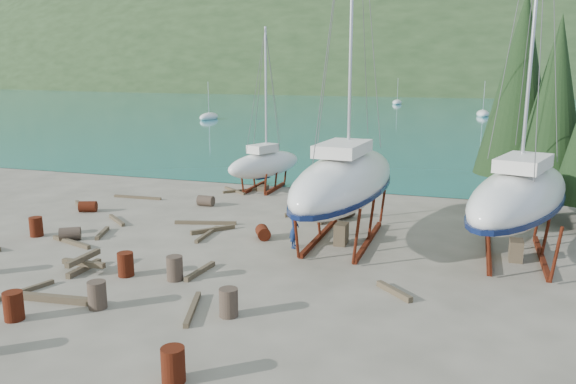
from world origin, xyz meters
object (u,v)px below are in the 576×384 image
(small_sailboat_shore, at_px, (265,164))
(worker, at_px, (294,229))
(large_sailboat_far, at_px, (520,195))
(large_sailboat_near, at_px, (345,180))

(small_sailboat_shore, height_order, worker, small_sailboat_shore)
(large_sailboat_far, height_order, worker, large_sailboat_far)
(large_sailboat_near, xyz_separation_m, worker, (-1.78, -1.57, -1.90))
(large_sailboat_near, distance_m, small_sailboat_shore, 11.68)
(large_sailboat_near, height_order, worker, large_sailboat_near)
(large_sailboat_far, distance_m, worker, 9.09)
(large_sailboat_far, xyz_separation_m, worker, (-8.78, -1.63, -1.72))
(large_sailboat_near, xyz_separation_m, large_sailboat_far, (7.00, 0.06, -0.18))
(small_sailboat_shore, relative_size, worker, 6.13)
(large_sailboat_far, height_order, small_sailboat_shore, large_sailboat_far)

